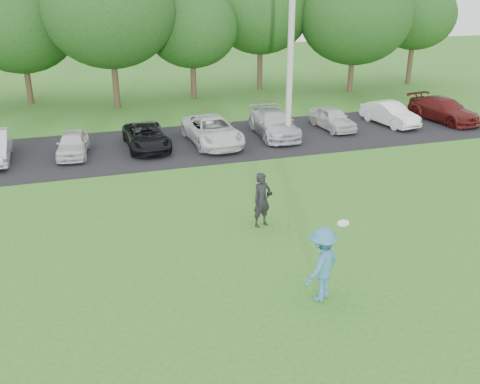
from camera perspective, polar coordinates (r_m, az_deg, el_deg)
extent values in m
plane|color=#336C1F|center=(13.73, 4.46, -10.32)|extent=(100.00, 100.00, 0.00)
cube|color=black|center=(25.22, -6.51, 5.04)|extent=(32.00, 6.50, 0.03)
cylinder|color=#A7A8A2|center=(24.62, 5.51, 17.26)|extent=(0.28, 0.28, 10.63)
imported|color=teal|center=(13.03, 8.74, -7.62)|extent=(1.40, 1.27, 1.89)
cylinder|color=white|center=(12.47, 10.96, -3.27)|extent=(0.27, 0.27, 0.08)
imported|color=black|center=(16.62, 2.35, -0.83)|extent=(0.74, 0.60, 1.76)
cube|color=black|center=(16.42, 3.17, -0.17)|extent=(0.16, 0.14, 0.10)
imported|color=silver|center=(24.43, -17.42, 4.93)|extent=(1.60, 3.23, 1.06)
imported|color=black|center=(24.74, -9.95, 5.86)|extent=(1.87, 3.92, 1.08)
imported|color=silver|center=(25.06, -2.97, 6.56)|extent=(2.28, 4.55, 1.24)
imported|color=silver|center=(26.36, 3.62, 7.33)|extent=(1.95, 4.35, 1.24)
imported|color=silver|center=(27.96, 9.82, 7.77)|extent=(1.53, 3.33, 1.11)
imported|color=white|center=(29.43, 15.70, 8.04)|extent=(1.79, 3.68, 1.16)
imported|color=#521312|center=(31.11, 20.91, 8.21)|extent=(2.40, 4.49, 1.24)
cylinder|color=#38281C|center=(35.75, -21.61, 10.51)|extent=(0.36, 0.36, 2.20)
ellipsoid|color=#214C19|center=(35.30, -22.46, 16.22)|extent=(6.68, 6.68, 5.68)
cylinder|color=#38281C|center=(32.95, -13.11, 11.04)|extent=(0.36, 0.36, 2.70)
ellipsoid|color=#214C19|center=(32.46, -13.77, 18.21)|extent=(7.42, 7.42, 6.31)
cylinder|color=#38281C|center=(35.09, -4.99, 11.75)|extent=(0.36, 0.36, 2.20)
ellipsoid|color=#214C19|center=(34.66, -5.17, 17.06)|extent=(5.76, 5.76, 4.90)
cylinder|color=#38281C|center=(37.74, 2.12, 12.93)|extent=(0.36, 0.36, 2.70)
ellipsoid|color=#214C19|center=(37.32, 2.21, 18.68)|extent=(6.50, 6.50, 5.53)
cylinder|color=#38281C|center=(37.49, 11.72, 12.05)|extent=(0.36, 0.36, 2.20)
ellipsoid|color=#214C19|center=(37.05, 12.20, 17.86)|extent=(7.24, 7.24, 6.15)
cylinder|color=#38281C|center=(41.51, 17.65, 12.78)|extent=(0.36, 0.36, 2.70)
ellipsoid|color=#214C19|center=(41.15, 18.23, 17.50)|extent=(5.58, 5.58, 4.74)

